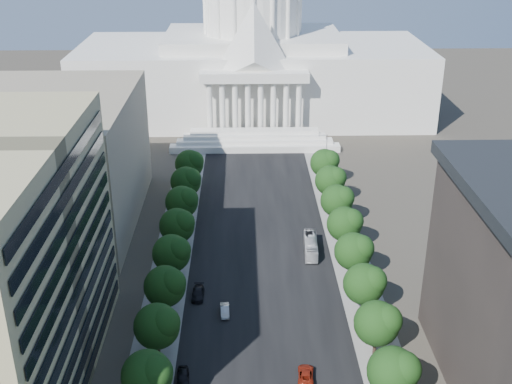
{
  "coord_description": "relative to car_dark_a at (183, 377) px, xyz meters",
  "views": [
    {
      "loc": [
        -3.72,
        -38.75,
        68.63
      ],
      "look_at": [
        -1.21,
        75.52,
        17.68
      ],
      "focal_mm": 45.0,
      "sensor_mm": 36.0,
      "label": 1
    }
  ],
  "objects": [
    {
      "name": "tree_l_h",
      "position": [
        -4.17,
        53.95,
        5.63
      ],
      "size": [
        7.79,
        7.6,
        9.97
      ],
      "color": "#33261C",
      "rests_on": "ground"
    },
    {
      "name": "tree_l_j",
      "position": [
        -4.17,
        77.95,
        5.63
      ],
      "size": [
        7.79,
        7.6,
        9.97
      ],
      "color": "#33261C",
      "rests_on": "ground"
    },
    {
      "name": "tree_r_f",
      "position": [
        31.83,
        29.95,
        5.63
      ],
      "size": [
        7.79,
        7.6,
        9.97
      ],
      "color": "#33261C",
      "rests_on": "ground"
    },
    {
      "name": "city_bus",
      "position": [
        24.29,
        40.96,
        0.75
      ],
      "size": [
        3.29,
        11.45,
        3.15
      ],
      "primitive_type": "imported",
      "rotation": [
        0.0,
        0.0,
        -0.06
      ],
      "color": "silver",
      "rests_on": "ground"
    },
    {
      "name": "tree_r_h",
      "position": [
        31.83,
        53.95,
        5.63
      ],
      "size": [
        7.79,
        7.6,
        9.97
      ],
      "color": "#33261C",
      "rests_on": "ground"
    },
    {
      "name": "tree_l_i",
      "position": [
        -4.17,
        65.95,
        5.63
      ],
      "size": [
        7.79,
        7.6,
        9.97
      ],
      "color": "#33261C",
      "rests_on": "ground"
    },
    {
      "name": "road_asphalt",
      "position": [
        13.49,
        48.14,
        -0.83
      ],
      "size": [
        30.0,
        260.0,
        0.01
      ],
      "primitive_type": "cube",
      "color": "black",
      "rests_on": "ground"
    },
    {
      "name": "streetlight_f",
      "position": [
        33.39,
        93.14,
        4.99
      ],
      "size": [
        2.61,
        0.44,
        9.0
      ],
      "color": "gray",
      "rests_on": "ground"
    },
    {
      "name": "car_dark_a",
      "position": [
        0.0,
        0.0,
        0.0
      ],
      "size": [
        2.33,
        5.0,
        1.66
      ],
      "primitive_type": "imported",
      "rotation": [
        0.0,
        0.0,
        0.08
      ],
      "color": "black",
      "rests_on": "ground"
    },
    {
      "name": "streetlight_d",
      "position": [
        33.39,
        43.14,
        4.99
      ],
      "size": [
        2.61,
        0.44,
        9.0
      ],
      "color": "gray",
      "rests_on": "ground"
    },
    {
      "name": "streetlight_b",
      "position": [
        33.39,
        -6.86,
        4.99
      ],
      "size": [
        2.61,
        0.44,
        9.0
      ],
      "color": "gray",
      "rests_on": "ground"
    },
    {
      "name": "tree_l_g",
      "position": [
        -4.17,
        41.95,
        5.63
      ],
      "size": [
        7.79,
        7.6,
        9.97
      ],
      "color": "#33261C",
      "rests_on": "ground"
    },
    {
      "name": "streetlight_e",
      "position": [
        33.39,
        68.14,
        4.99
      ],
      "size": [
        2.61,
        0.44,
        9.0
      ],
      "color": "gray",
      "rests_on": "ground"
    },
    {
      "name": "office_block_left_far",
      "position": [
        -34.51,
        58.14,
        14.17
      ],
      "size": [
        38.0,
        52.0,
        30.0
      ],
      "primitive_type": "cube",
      "color": "gray",
      "rests_on": "ground"
    },
    {
      "name": "tree_l_d",
      "position": [
        -4.17,
        5.95,
        5.63
      ],
      "size": [
        7.79,
        7.6,
        9.97
      ],
      "color": "#33261C",
      "rests_on": "ground"
    },
    {
      "name": "car_dark_b",
      "position": [
        0.93,
        23.92,
        -0.03
      ],
      "size": [
        2.36,
        5.54,
        1.59
      ],
      "primitive_type": "imported",
      "rotation": [
        0.0,
        0.0,
        -0.02
      ],
      "color": "black",
      "rests_on": "ground"
    },
    {
      "name": "capitol",
      "position": [
        13.49,
        143.03,
        19.18
      ],
      "size": [
        120.0,
        56.0,
        73.0
      ],
      "color": "white",
      "rests_on": "ground"
    },
    {
      "name": "tree_r_i",
      "position": [
        31.83,
        65.95,
        5.63
      ],
      "size": [
        7.79,
        7.6,
        9.97
      ],
      "color": "#33261C",
      "rests_on": "ground"
    },
    {
      "name": "sidewalk_right",
      "position": [
        32.49,
        48.14,
        -0.83
      ],
      "size": [
        8.0,
        260.0,
        0.02
      ],
      "primitive_type": "cube",
      "color": "gray",
      "rests_on": "ground"
    },
    {
      "name": "tree_r_j",
      "position": [
        31.83,
        77.95,
        5.63
      ],
      "size": [
        7.79,
        7.6,
        9.97
      ],
      "color": "#33261C",
      "rests_on": "ground"
    },
    {
      "name": "tree_r_d",
      "position": [
        31.83,
        5.95,
        5.63
      ],
      "size": [
        7.79,
        7.6,
        9.97
      ],
      "color": "#33261C",
      "rests_on": "ground"
    },
    {
      "name": "car_red",
      "position": [
        19.45,
        0.26,
        -0.09
      ],
      "size": [
        2.93,
        5.53,
        1.48
      ],
      "primitive_type": "imported",
      "rotation": [
        0.0,
        0.0,
        3.05
      ],
      "color": "maroon",
      "rests_on": "ground"
    },
    {
      "name": "car_silver",
      "position": [
        6.2,
        18.2,
        -0.08
      ],
      "size": [
        1.84,
        4.63,
        1.5
      ],
      "primitive_type": "imported",
      "rotation": [
        0.0,
        0.0,
        0.06
      ],
      "color": "#B1B4B9",
      "rests_on": "ground"
    },
    {
      "name": "tree_r_c",
      "position": [
        31.83,
        -6.05,
        5.63
      ],
      "size": [
        7.79,
        7.6,
        9.97
      ],
      "color": "#33261C",
      "rests_on": "ground"
    },
    {
      "name": "tree_r_g",
      "position": [
        31.83,
        41.95,
        5.63
      ],
      "size": [
        7.79,
        7.6,
        9.97
      ],
      "color": "#33261C",
      "rests_on": "ground"
    },
    {
      "name": "sidewalk_left",
      "position": [
        -5.51,
        48.14,
        -0.83
      ],
      "size": [
        8.0,
        260.0,
        0.02
      ],
      "primitive_type": "cube",
      "color": "gray",
      "rests_on": "ground"
    },
    {
      "name": "streetlight_c",
      "position": [
        33.39,
        18.14,
        4.99
      ],
      "size": [
        2.61,
        0.44,
        9.0
      ],
      "color": "gray",
      "rests_on": "ground"
    },
    {
      "name": "tree_r_e",
      "position": [
        31.83,
        17.95,
        5.63
      ],
      "size": [
        7.79,
        7.6,
        9.97
      ],
      "color": "#33261C",
      "rests_on": "ground"
    },
    {
      "name": "tree_l_f",
      "position": [
        -4.17,
        29.95,
        5.63
      ],
      "size": [
        7.79,
        7.6,
        9.97
      ],
      "color": "#33261C",
      "rests_on": "ground"
    },
    {
      "name": "tree_l_c",
      "position": [
        -4.17,
        -6.05,
        5.63
      ],
      "size": [
        7.79,
        7.6,
        9.97
      ],
      "color": "#33261C",
      "rests_on": "ground"
    },
    {
      "name": "tree_l_e",
      "position": [
        -4.17,
        17.95,
        5.63
      ],
      "size": [
        7.79,
        7.6,
        9.97
      ],
      "color": "#33261C",
      "rests_on": "ground"
    }
  ]
}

